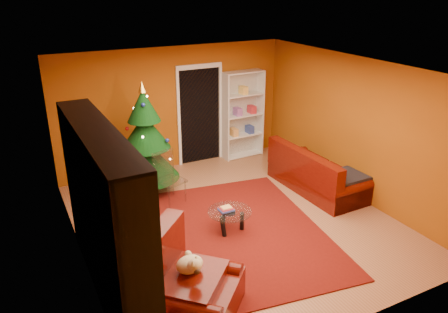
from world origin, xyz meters
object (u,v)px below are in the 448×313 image
coffee_table (230,221)px  gift_box_red (137,172)px  christmas_tree (146,139)px  rug (226,234)px  white_bookshelf (243,115)px  gift_box_green (162,178)px  media_unit (105,214)px  sofa (318,169)px  acrylic_chair (171,181)px  dog (190,264)px  armchair (192,283)px  gift_box_teal (145,193)px

coffee_table → gift_box_red: bearing=105.2°
christmas_tree → coffee_table: christmas_tree is taller
rug → white_bookshelf: 3.61m
rug → coffee_table: bearing=36.1°
rug → gift_box_red: bearing=102.6°
gift_box_green → gift_box_red: (-0.36, 0.55, -0.02)m
media_unit → white_bookshelf: (3.87, 3.37, -0.13)m
sofa → gift_box_red: bearing=52.6°
gift_box_green → acrylic_chair: acrylic_chair is taller
rug → media_unit: bearing=-166.1°
white_bookshelf → acrylic_chair: size_ratio=2.32×
white_bookshelf → dog: white_bookshelf is taller
gift_box_green → armchair: bearing=-103.9°
gift_box_teal → white_bookshelf: 3.07m
gift_box_red → sofa: bearing=-35.7°
media_unit → gift_box_green: media_unit is taller
gift_box_teal → sofa: bearing=-19.0°
gift_box_teal → coffee_table: 1.91m
armchair → sofa: (3.53, 2.07, -0.01)m
christmas_tree → gift_box_red: (-0.04, 0.66, -0.93)m
white_bookshelf → acrylic_chair: bearing=-150.4°
christmas_tree → white_bookshelf: size_ratio=1.06×
christmas_tree → armchair: christmas_tree is taller
rug → gift_box_green: gift_box_green is taller
gift_box_green → gift_box_red: size_ratio=1.19×
gift_box_teal → armchair: size_ratio=0.28×
gift_box_green → coffee_table: size_ratio=0.39×
christmas_tree → dog: 3.55m
christmas_tree → gift_box_green: size_ratio=7.64×
sofa → media_unit: bearing=103.4°
dog → rug: bearing=3.3°
gift_box_red → sofa: size_ratio=0.12×
gift_box_red → gift_box_green: bearing=-57.1°
dog → armchair: bearing=-135.0°
gift_box_red → white_bookshelf: (2.56, 0.07, 0.87)m
christmas_tree → white_bookshelf: 2.62m
media_unit → gift_box_teal: (1.14, 2.24, -0.96)m
acrylic_chair → sofa: bearing=-32.3°
gift_box_green → dog: size_ratio=0.71×
gift_box_teal → sofa: sofa is taller
armchair → sofa: size_ratio=0.56×
acrylic_chair → coffee_table: bearing=-86.6°
gift_box_red → white_bookshelf: 2.70m
gift_box_red → dog: 4.22m
gift_box_green → dog: dog is taller
christmas_tree → sofa: size_ratio=1.06×
armchair → sofa: 4.09m
gift_box_teal → christmas_tree: bearing=62.0°
christmas_tree → acrylic_chair: size_ratio=2.46×
media_unit → coffee_table: size_ratio=4.04×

